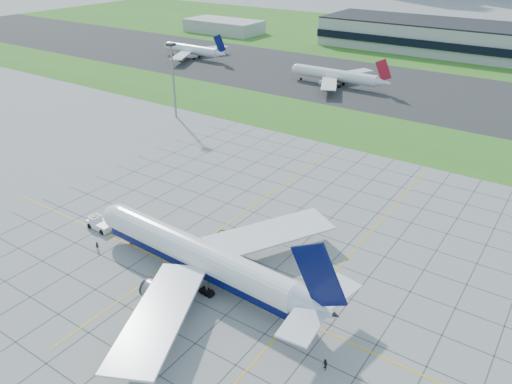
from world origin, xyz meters
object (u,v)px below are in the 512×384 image
crew_near (97,246)px  crew_far (325,365)px  airliner (199,256)px  pushback_tug (100,224)px  distant_jet_1 (337,75)px  light_mast (173,71)px  distant_jet_0 (193,50)px

crew_near → crew_far: (53.65, -2.21, 0.08)m
airliner → pushback_tug: airliner is taller
airliner → distant_jet_1: airliner is taller
light_mast → airliner: (67.70, -67.33, -11.28)m
light_mast → distant_jet_1: (28.92, 69.10, -11.69)m
distant_jet_0 → distant_jet_1: size_ratio=0.99×
airliner → crew_far: airliner is taller
pushback_tug → crew_near: pushback_tug is taller
light_mast → crew_near: bearing=-58.6°
airliner → pushback_tug: size_ratio=6.14×
distant_jet_1 → distant_jet_0: bearing=176.2°
airliner → distant_jet_1: size_ratio=1.33×
pushback_tug → distant_jet_1: distant_jet_1 is taller
airliner → pushback_tug: (-30.02, 1.30, -3.75)m
pushback_tug → light_mast: bearing=122.4°
pushback_tug → distant_jet_0: distant_jet_0 is taller
light_mast → crew_far: size_ratio=13.13×
pushback_tug → distant_jet_1: bearing=96.4°
crew_far → distant_jet_0: 214.01m
light_mast → distant_jet_0: (-56.13, 74.80, -11.70)m
light_mast → pushback_tug: size_ratio=2.72×
pushback_tug → crew_far: bearing=-5.1°
light_mast → crew_near: size_ratio=14.34×
airliner → distant_jet_1: bearing=108.5°
crew_near → distant_jet_0: size_ratio=0.04×
light_mast → crew_far: (97.52, -74.14, -15.21)m
airliner → crew_far: (29.82, -6.81, -3.93)m
crew_near → crew_far: crew_far is taller
crew_far → airliner: bearing=-153.3°
pushback_tug → distant_jet_0: size_ratio=0.22×
airliner → distant_jet_1: 141.84m
pushback_tug → distant_jet_1: (-8.77, 135.13, 3.33)m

